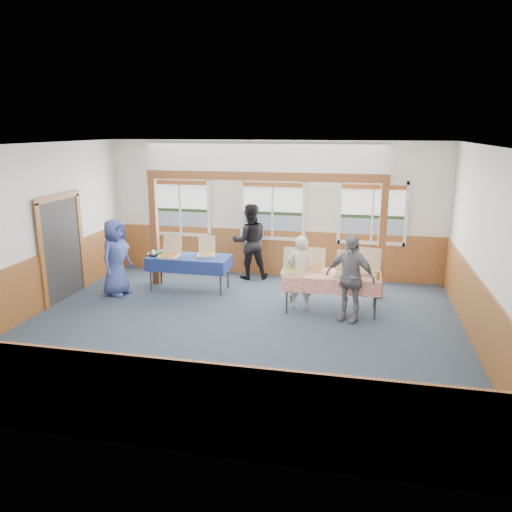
{
  "coord_description": "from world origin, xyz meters",
  "views": [
    {
      "loc": [
        2.04,
        -8.02,
        3.47
      ],
      "look_at": [
        0.12,
        1.0,
        1.1
      ],
      "focal_mm": 35.0,
      "sensor_mm": 36.0,
      "label": 1
    }
  ],
  "objects_px": {
    "woman_white": "(300,272)",
    "person_grey": "(350,278)",
    "man_blue": "(116,257)",
    "woman_black": "(250,241)",
    "table_right": "(332,276)",
    "table_left": "(189,259)"
  },
  "relations": [
    {
      "from": "woman_white",
      "to": "man_blue",
      "type": "height_order",
      "value": "man_blue"
    },
    {
      "from": "woman_black",
      "to": "person_grey",
      "type": "xyz_separation_m",
      "value": [
        2.38,
        -2.25,
        -0.07
      ]
    },
    {
      "from": "man_blue",
      "to": "person_grey",
      "type": "bearing_deg",
      "value": -85.07
    },
    {
      "from": "woman_white",
      "to": "person_grey",
      "type": "bearing_deg",
      "value": 148.32
    },
    {
      "from": "woman_white",
      "to": "man_blue",
      "type": "xyz_separation_m",
      "value": [
        -3.93,
        0.06,
        0.08
      ]
    },
    {
      "from": "table_right",
      "to": "man_blue",
      "type": "bearing_deg",
      "value": -174.88
    },
    {
      "from": "table_right",
      "to": "woman_black",
      "type": "bearing_deg",
      "value": 143.95
    },
    {
      "from": "person_grey",
      "to": "woman_black",
      "type": "bearing_deg",
      "value": 157.92
    },
    {
      "from": "woman_black",
      "to": "person_grey",
      "type": "height_order",
      "value": "woman_black"
    },
    {
      "from": "man_blue",
      "to": "woman_white",
      "type": "bearing_deg",
      "value": -80.22
    },
    {
      "from": "woman_black",
      "to": "man_blue",
      "type": "xyz_separation_m",
      "value": [
        -2.51,
        -1.76,
        -0.07
      ]
    },
    {
      "from": "table_left",
      "to": "table_right",
      "type": "relative_size",
      "value": 0.94
    },
    {
      "from": "woman_white",
      "to": "person_grey",
      "type": "height_order",
      "value": "person_grey"
    },
    {
      "from": "woman_black",
      "to": "man_blue",
      "type": "relative_size",
      "value": 1.08
    },
    {
      "from": "woman_white",
      "to": "person_grey",
      "type": "distance_m",
      "value": 1.05
    },
    {
      "from": "man_blue",
      "to": "person_grey",
      "type": "relative_size",
      "value": 1.0
    },
    {
      "from": "woman_white",
      "to": "woman_black",
      "type": "bearing_deg",
      "value": -59.69
    },
    {
      "from": "table_left",
      "to": "table_right",
      "type": "xyz_separation_m",
      "value": [
        3.14,
        -0.69,
        0.0
      ]
    },
    {
      "from": "woman_white",
      "to": "table_left",
      "type": "bearing_deg",
      "value": -22.51
    },
    {
      "from": "woman_black",
      "to": "man_blue",
      "type": "bearing_deg",
      "value": 16.21
    },
    {
      "from": "woman_black",
      "to": "woman_white",
      "type": "bearing_deg",
      "value": 108.96
    },
    {
      "from": "table_left",
      "to": "person_grey",
      "type": "bearing_deg",
      "value": -20.16
    }
  ]
}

